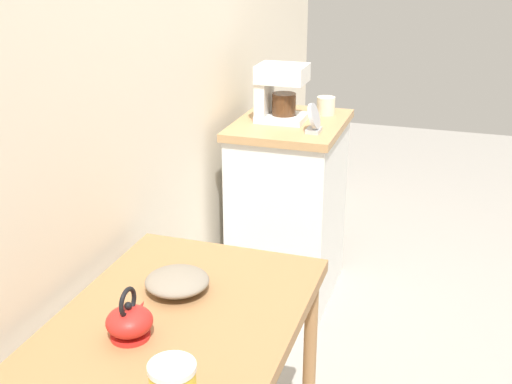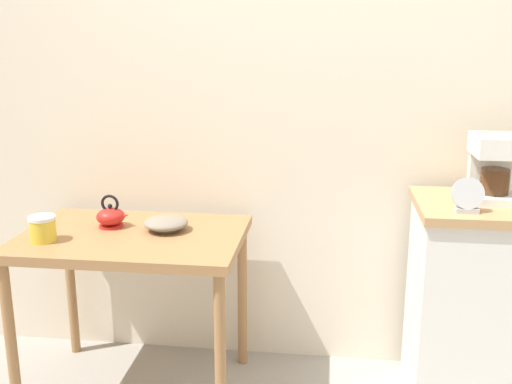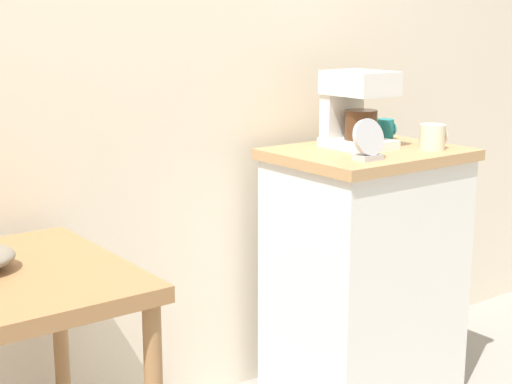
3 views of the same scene
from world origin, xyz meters
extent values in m
plane|color=gray|center=(0.00, 0.00, 0.00)|extent=(8.00, 8.00, 0.00)
cube|color=beige|center=(0.10, 0.42, 1.40)|extent=(4.40, 0.10, 2.80)
cube|color=#9E7044|center=(-0.71, -0.02, 0.70)|extent=(0.92, 0.64, 0.04)
cylinder|color=#9E7044|center=(-0.29, -0.30, 0.34)|extent=(0.04, 0.04, 0.68)
cylinder|color=#9E7044|center=(-0.29, 0.26, 0.34)|extent=(0.04, 0.04, 0.68)
cube|color=white|center=(0.74, 0.06, 0.42)|extent=(0.59, 0.46, 0.85)
cube|color=tan|center=(0.74, 0.06, 0.87)|extent=(0.62, 0.49, 0.04)
cylinder|color=gray|center=(-0.58, 0.04, 0.73)|extent=(0.08, 0.08, 0.01)
ellipsoid|color=gray|center=(-0.58, 0.04, 0.76)|extent=(0.19, 0.19, 0.05)
cylinder|color=red|center=(-0.83, 0.06, 0.73)|extent=(0.10, 0.10, 0.01)
ellipsoid|color=red|center=(-0.83, 0.06, 0.77)|extent=(0.12, 0.12, 0.07)
cone|color=red|center=(-0.77, 0.06, 0.77)|extent=(0.06, 0.03, 0.04)
sphere|color=black|center=(-0.83, 0.06, 0.82)|extent=(0.02, 0.02, 0.02)
torus|color=black|center=(-0.83, 0.06, 0.83)|extent=(0.08, 0.01, 0.08)
cylinder|color=white|center=(-1.03, -0.16, 0.82)|extent=(0.11, 0.11, 0.01)
cube|color=white|center=(0.74, 0.10, 0.90)|extent=(0.18, 0.22, 0.03)
cube|color=white|center=(0.74, 0.19, 1.02)|extent=(0.16, 0.05, 0.26)
cube|color=white|center=(0.74, 0.10, 1.11)|extent=(0.18, 0.22, 0.08)
cylinder|color=#4C2D19|center=(0.74, 0.09, 0.97)|extent=(0.11, 0.11, 0.10)
cylinder|color=beige|center=(0.91, -0.07, 0.93)|extent=(0.09, 0.09, 0.08)
torus|color=beige|center=(0.96, -0.07, 0.93)|extent=(0.01, 0.06, 0.06)
cylinder|color=teal|center=(0.94, 0.18, 0.92)|extent=(0.07, 0.07, 0.08)
torus|color=teal|center=(0.97, 0.18, 0.92)|extent=(0.01, 0.05, 0.05)
cube|color=#B2B5BA|center=(0.60, -0.08, 0.89)|extent=(0.08, 0.06, 0.02)
cylinder|color=#B2B5BA|center=(0.60, -0.08, 0.96)|extent=(0.12, 0.05, 0.12)
cylinder|color=black|center=(0.60, -0.09, 0.96)|extent=(0.10, 0.04, 0.10)
camera|label=1|loc=(-2.07, -0.68, 1.68)|focal=45.47mm
camera|label=2|loc=(0.10, -2.29, 1.51)|focal=42.03mm
camera|label=3|loc=(-1.09, -1.78, 1.32)|focal=54.18mm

